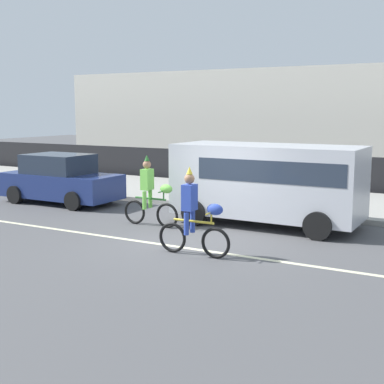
% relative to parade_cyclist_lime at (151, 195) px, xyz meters
% --- Properties ---
extents(ground_plane, '(80.00, 80.00, 0.00)m').
position_rel_parade_cyclist_lime_xyz_m(ground_plane, '(1.96, -1.07, -0.84)').
color(ground_plane, '#4C4C4F').
extents(road_centre_line, '(36.00, 0.14, 0.01)m').
position_rel_parade_cyclist_lime_xyz_m(road_centre_line, '(1.96, -1.57, -0.84)').
color(road_centre_line, beige).
rests_on(road_centre_line, ground).
extents(sidewalk_curb, '(60.00, 5.00, 0.15)m').
position_rel_parade_cyclist_lime_xyz_m(sidewalk_curb, '(1.96, 5.43, -0.77)').
color(sidewalk_curb, '#9E9B93').
rests_on(sidewalk_curb, ground).
extents(fence_line, '(40.00, 0.08, 1.40)m').
position_rel_parade_cyclist_lime_xyz_m(fence_line, '(1.96, 8.33, -0.14)').
color(fence_line, black).
rests_on(fence_line, ground).
extents(building_backdrop, '(28.00, 8.00, 5.13)m').
position_rel_parade_cyclist_lime_xyz_m(building_backdrop, '(0.02, 16.93, 1.72)').
color(building_backdrop, beige).
rests_on(building_backdrop, ground).
extents(parade_cyclist_lime, '(1.72, 0.50, 1.92)m').
position_rel_parade_cyclist_lime_xyz_m(parade_cyclist_lime, '(0.00, 0.00, 0.00)').
color(parade_cyclist_lime, black).
rests_on(parade_cyclist_lime, ground).
extents(parade_cyclist_cobalt, '(1.72, 0.50, 1.92)m').
position_rel_parade_cyclist_lime_xyz_m(parade_cyclist_cobalt, '(2.45, -2.01, 0.00)').
color(parade_cyclist_cobalt, black).
rests_on(parade_cyclist_cobalt, ground).
extents(parked_van_silver, '(5.00, 2.22, 2.18)m').
position_rel_parade_cyclist_lime_xyz_m(parked_van_silver, '(2.75, 1.63, 0.44)').
color(parked_van_silver, silver).
rests_on(parked_van_silver, ground).
extents(parked_car_navy, '(4.10, 1.92, 1.64)m').
position_rel_parade_cyclist_lime_xyz_m(parked_car_navy, '(-4.65, 1.54, -0.06)').
color(parked_car_navy, navy).
rests_on(parked_car_navy, ground).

